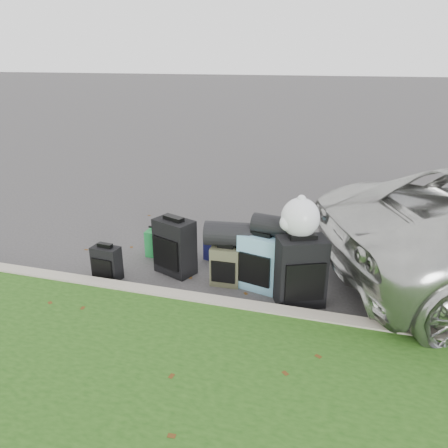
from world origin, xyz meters
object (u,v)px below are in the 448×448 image
(suitcase_large_black_left, at_px, (175,247))
(suitcase_teal, at_px, (260,262))
(tote_navy, at_px, (216,249))
(suitcase_small_black, at_px, (107,263))
(suitcase_large_black_right, at_px, (301,272))
(suitcase_olive, at_px, (226,266))
(tote_green, at_px, (159,243))

(suitcase_large_black_left, bearing_deg, suitcase_teal, 16.58)
(tote_navy, bearing_deg, suitcase_large_black_left, -108.70)
(suitcase_small_black, relative_size, suitcase_teal, 0.63)
(suitcase_small_black, relative_size, suitcase_large_black_right, 0.54)
(suitcase_olive, bearing_deg, tote_navy, 114.62)
(tote_green, relative_size, tote_navy, 1.23)
(suitcase_teal, height_order, suitcase_large_black_right, suitcase_large_black_right)
(suitcase_large_black_right, relative_size, tote_navy, 2.63)
(suitcase_olive, distance_m, tote_green, 1.24)
(suitcase_olive, height_order, tote_green, suitcase_olive)
(suitcase_olive, bearing_deg, suitcase_large_black_right, -14.50)
(suitcase_large_black_left, bearing_deg, suitcase_small_black, -129.78)
(suitcase_small_black, distance_m, tote_navy, 1.46)
(suitcase_olive, bearing_deg, tote_green, 152.22)
(suitcase_small_black, bearing_deg, suitcase_olive, 15.74)
(suitcase_teal, bearing_deg, suitcase_small_black, -157.40)
(suitcase_teal, bearing_deg, tote_green, 174.53)
(suitcase_large_black_right, height_order, tote_navy, suitcase_large_black_right)
(suitcase_small_black, distance_m, suitcase_large_black_right, 2.37)
(suitcase_olive, relative_size, tote_navy, 1.62)
(suitcase_large_black_left, xyz_separation_m, tote_green, (-0.41, 0.42, -0.17))
(suitcase_small_black, bearing_deg, suitcase_large_black_left, 33.16)
(suitcase_olive, relative_size, tote_green, 1.32)
(suitcase_small_black, distance_m, suitcase_large_black_left, 0.86)
(suitcase_teal, bearing_deg, suitcase_large_black_left, -171.82)
(suitcase_large_black_left, distance_m, suitcase_large_black_right, 1.65)
(suitcase_small_black, height_order, suitcase_large_black_right, suitcase_large_black_right)
(suitcase_small_black, relative_size, suitcase_olive, 0.89)
(tote_green, xyz_separation_m, tote_navy, (0.80, 0.09, -0.03))
(suitcase_teal, xyz_separation_m, tote_navy, (-0.73, 0.61, -0.19))
(suitcase_olive, bearing_deg, suitcase_large_black_left, 168.36)
(suitcase_small_black, xyz_separation_m, suitcase_large_black_left, (0.74, 0.41, 0.14))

